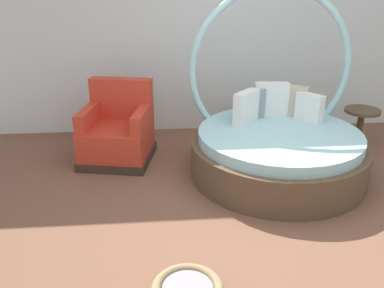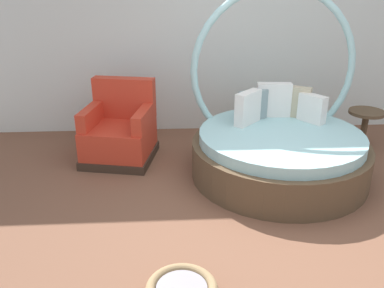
# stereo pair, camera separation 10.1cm
# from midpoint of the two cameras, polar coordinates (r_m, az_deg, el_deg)

# --- Properties ---
(ground_plane) EXTENTS (8.00, 8.00, 0.02)m
(ground_plane) POSITION_cam_midpoint_polar(r_m,az_deg,el_deg) (3.85, 11.46, -11.23)
(ground_plane) COLOR brown
(back_wall) EXTENTS (8.00, 0.12, 3.13)m
(back_wall) POSITION_cam_midpoint_polar(r_m,az_deg,el_deg) (5.73, 6.32, 17.34)
(back_wall) COLOR silver
(back_wall) RESTS_ON ground_plane
(round_daybed) EXTENTS (1.94, 1.94, 2.04)m
(round_daybed) POSITION_cam_midpoint_polar(r_m,az_deg,el_deg) (4.65, 12.62, 0.33)
(round_daybed) COLOR brown
(round_daybed) RESTS_ON ground_plane
(red_armchair) EXTENTS (0.94, 0.94, 0.94)m
(red_armchair) POSITION_cam_midpoint_polar(r_m,az_deg,el_deg) (4.99, -9.48, 1.62)
(red_armchair) COLOR #38281E
(red_armchair) RESTS_ON ground_plane
(side_table) EXTENTS (0.44, 0.44, 0.52)m
(side_table) POSITION_cam_midpoint_polar(r_m,az_deg,el_deg) (5.60, 23.71, 3.38)
(side_table) COLOR brown
(side_table) RESTS_ON ground_plane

